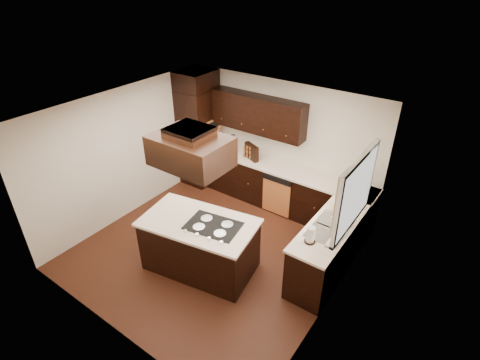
# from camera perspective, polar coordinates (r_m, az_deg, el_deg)

# --- Properties ---
(floor) EXTENTS (4.20, 4.20, 0.02)m
(floor) POSITION_cam_1_polar(r_m,az_deg,el_deg) (6.72, -3.72, -10.44)
(floor) COLOR #5C2C19
(floor) RESTS_ON ground
(ceiling) EXTENTS (4.20, 4.20, 0.02)m
(ceiling) POSITION_cam_1_polar(r_m,az_deg,el_deg) (5.41, -4.62, 10.11)
(ceiling) COLOR white
(ceiling) RESTS_ON ground
(wall_back) EXTENTS (4.20, 0.02, 2.50)m
(wall_back) POSITION_cam_1_polar(r_m,az_deg,el_deg) (7.51, 6.09, 5.68)
(wall_back) COLOR silver
(wall_back) RESTS_ON ground
(wall_front) EXTENTS (4.20, 0.02, 2.50)m
(wall_front) POSITION_cam_1_polar(r_m,az_deg,el_deg) (4.87, -20.26, -11.98)
(wall_front) COLOR silver
(wall_front) RESTS_ON ground
(wall_left) EXTENTS (0.02, 4.20, 2.50)m
(wall_left) POSITION_cam_1_polar(r_m,az_deg,el_deg) (7.34, -17.06, 3.82)
(wall_left) COLOR silver
(wall_left) RESTS_ON ground
(wall_right) EXTENTS (0.02, 4.20, 2.50)m
(wall_right) POSITION_cam_1_polar(r_m,az_deg,el_deg) (5.12, 14.77, -8.49)
(wall_right) COLOR silver
(wall_right) RESTS_ON ground
(oven_column) EXTENTS (0.65, 0.75, 2.12)m
(oven_column) POSITION_cam_1_polar(r_m,az_deg,el_deg) (8.23, -6.24, 6.53)
(oven_column) COLOR black
(oven_column) RESTS_ON floor
(wall_oven_face) EXTENTS (0.05, 0.62, 0.78)m
(wall_oven_face) POSITION_cam_1_polar(r_m,az_deg,el_deg) (8.00, -4.36, 6.34)
(wall_oven_face) COLOR #D4783C
(wall_oven_face) RESTS_ON oven_column
(base_cabinets_back) EXTENTS (2.93, 0.60, 0.88)m
(base_cabinets_back) POSITION_cam_1_polar(r_m,az_deg,el_deg) (7.64, 4.82, -0.70)
(base_cabinets_back) COLOR black
(base_cabinets_back) RESTS_ON floor
(base_cabinets_right) EXTENTS (0.60, 2.40, 0.88)m
(base_cabinets_right) POSITION_cam_1_polar(r_m,az_deg,el_deg) (6.37, 14.35, -8.92)
(base_cabinets_right) COLOR black
(base_cabinets_right) RESTS_ON floor
(countertop_back) EXTENTS (2.93, 0.63, 0.04)m
(countertop_back) POSITION_cam_1_polar(r_m,az_deg,el_deg) (7.40, 4.91, 2.30)
(countertop_back) COLOR white
(countertop_back) RESTS_ON base_cabinets_back
(countertop_right) EXTENTS (0.63, 2.40, 0.04)m
(countertop_right) POSITION_cam_1_polar(r_m,az_deg,el_deg) (6.10, 14.77, -5.53)
(countertop_right) COLOR white
(countertop_right) RESTS_ON base_cabinets_right
(upper_cabinets) EXTENTS (2.00, 0.34, 0.72)m
(upper_cabinets) POSITION_cam_1_polar(r_m,az_deg,el_deg) (7.35, 2.67, 10.00)
(upper_cabinets) COLOR black
(upper_cabinets) RESTS_ON wall_back
(dishwasher_front) EXTENTS (0.60, 0.05, 0.72)m
(dishwasher_front) POSITION_cam_1_polar(r_m,az_deg,el_deg) (7.32, 5.57, -2.66)
(dishwasher_front) COLOR #D4783C
(dishwasher_front) RESTS_ON floor
(window_frame) EXTENTS (0.06, 1.32, 1.12)m
(window_frame) POSITION_cam_1_polar(r_m,az_deg,el_deg) (5.34, 17.18, -1.84)
(window_frame) COLOR white
(window_frame) RESTS_ON wall_right
(window_pane) EXTENTS (0.00, 1.20, 1.00)m
(window_pane) POSITION_cam_1_polar(r_m,az_deg,el_deg) (5.34, 17.46, -1.94)
(window_pane) COLOR white
(window_pane) RESTS_ON wall_right
(curtain_left) EXTENTS (0.02, 0.34, 0.90)m
(curtain_left) POSITION_cam_1_polar(r_m,az_deg,el_deg) (4.99, 14.96, -3.29)
(curtain_left) COLOR beige
(curtain_left) RESTS_ON wall_right
(curtain_right) EXTENTS (0.02, 0.34, 0.90)m
(curtain_right) POSITION_cam_1_polar(r_m,az_deg,el_deg) (5.68, 18.16, 0.64)
(curtain_right) COLOR beige
(curtain_right) RESTS_ON wall_right
(sink_rim) EXTENTS (0.52, 0.84, 0.01)m
(sink_rim) POSITION_cam_1_polar(r_m,az_deg,el_deg) (5.81, 13.61, -7.08)
(sink_rim) COLOR silver
(sink_rim) RESTS_ON countertop_right
(island) EXTENTS (1.84, 1.21, 0.88)m
(island) POSITION_cam_1_polar(r_m,az_deg,el_deg) (6.11, -6.10, -9.91)
(island) COLOR black
(island) RESTS_ON floor
(island_top) EXTENTS (1.92, 1.28, 0.04)m
(island_top) POSITION_cam_1_polar(r_m,az_deg,el_deg) (5.83, -6.35, -6.47)
(island_top) COLOR white
(island_top) RESTS_ON island
(cooktop) EXTENTS (0.89, 0.67, 0.01)m
(cooktop) POSITION_cam_1_polar(r_m,az_deg,el_deg) (5.70, -4.12, -6.96)
(cooktop) COLOR black
(cooktop) RESTS_ON island_top
(range_hood) EXTENTS (1.05, 0.72, 0.42)m
(range_hood) POSITION_cam_1_polar(r_m,az_deg,el_deg) (5.11, -7.51, 4.39)
(range_hood) COLOR black
(range_hood) RESTS_ON ceiling
(hood_duct) EXTENTS (0.55, 0.50, 0.13)m
(hood_duct) POSITION_cam_1_polar(r_m,az_deg,el_deg) (5.00, -7.72, 7.22)
(hood_duct) COLOR black
(hood_duct) RESTS_ON ceiling
(blender_base) EXTENTS (0.15, 0.15, 0.10)m
(blender_base) POSITION_cam_1_polar(r_m,az_deg,el_deg) (7.81, -1.02, 4.62)
(blender_base) COLOR silver
(blender_base) RESTS_ON countertop_back
(blender_pitcher) EXTENTS (0.13, 0.13, 0.26)m
(blender_pitcher) POSITION_cam_1_polar(r_m,az_deg,el_deg) (7.74, -1.04, 5.81)
(blender_pitcher) COLOR silver
(blender_pitcher) RESTS_ON blender_base
(spice_rack) EXTENTS (0.39, 0.24, 0.32)m
(spice_rack) POSITION_cam_1_polar(r_m,az_deg,el_deg) (7.49, 1.77, 4.31)
(spice_rack) COLOR black
(spice_rack) RESTS_ON countertop_back
(mixing_bowl) EXTENTS (0.29, 0.29, 0.05)m
(mixing_bowl) POSITION_cam_1_polar(r_m,az_deg,el_deg) (7.89, -2.60, 4.68)
(mixing_bowl) COLOR white
(mixing_bowl) RESTS_ON countertop_back
(soap_bottle) EXTENTS (0.09, 0.09, 0.18)m
(soap_bottle) POSITION_cam_1_polar(r_m,az_deg,el_deg) (6.12, 14.55, -4.11)
(soap_bottle) COLOR white
(soap_bottle) RESTS_ON countertop_right
(paper_towel) EXTENTS (0.14, 0.14, 0.26)m
(paper_towel) POSITION_cam_1_polar(r_m,az_deg,el_deg) (5.41, 10.68, -8.22)
(paper_towel) COLOR white
(paper_towel) RESTS_ON countertop_right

